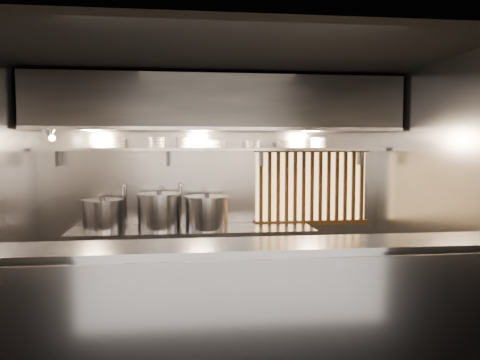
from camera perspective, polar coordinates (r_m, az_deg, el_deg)
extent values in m
plane|color=black|center=(5.04, -1.84, -18.23)|extent=(4.50, 4.50, 0.00)
plane|color=black|center=(4.75, -1.92, 14.86)|extent=(4.50, 4.50, 0.00)
plane|color=gray|center=(6.18, -3.10, -0.70)|extent=(4.50, 0.00, 4.50)
plane|color=gray|center=(5.38, 22.78, -1.71)|extent=(0.00, 3.00, 3.00)
cube|color=#A0A0A5|center=(3.96, -0.59, -16.04)|extent=(4.50, 0.50, 1.10)
cube|color=#939399|center=(3.72, -0.12, -17.40)|extent=(4.50, 0.02, 1.01)
cube|color=#A0A0A5|center=(3.80, -0.59, -8.01)|extent=(4.50, 0.56, 0.03)
cube|color=#A0A0A5|center=(5.96, -5.75, -10.16)|extent=(3.00, 0.70, 0.90)
cube|color=#A0A0A5|center=(5.98, -3.00, 3.75)|extent=(4.40, 0.34, 0.04)
cube|color=#2D2D30|center=(5.78, -2.87, 9.15)|extent=(4.40, 0.80, 0.65)
cube|color=#A0A0A5|center=(5.36, -2.56, 6.29)|extent=(4.40, 0.03, 0.04)
cube|color=#FAC370|center=(6.38, 8.64, -0.77)|extent=(1.50, 0.02, 0.92)
cube|color=brown|center=(6.31, 8.81, 3.63)|extent=(1.56, 0.06, 0.06)
cube|color=brown|center=(6.39, 8.72, -5.19)|extent=(1.56, 0.06, 0.06)
cube|color=brown|center=(6.18, 2.57, -0.88)|extent=(0.04, 0.04, 0.92)
cube|color=brown|center=(6.20, 3.62, -0.87)|extent=(0.04, 0.04, 0.92)
cube|color=brown|center=(6.22, 4.67, -0.86)|extent=(0.04, 0.04, 0.92)
cube|color=brown|center=(6.25, 5.71, -0.84)|extent=(0.04, 0.04, 0.92)
cube|color=brown|center=(6.27, 6.73, -0.83)|extent=(0.04, 0.04, 0.92)
cube|color=brown|center=(6.30, 7.75, -0.82)|extent=(0.04, 0.04, 0.92)
cube|color=brown|center=(6.33, 8.76, -0.81)|extent=(0.04, 0.04, 0.92)
cube|color=brown|center=(6.36, 9.76, -0.79)|extent=(0.04, 0.04, 0.92)
cube|color=brown|center=(6.40, 10.75, -0.78)|extent=(0.04, 0.04, 0.92)
cube|color=brown|center=(6.43, 11.73, -0.77)|extent=(0.04, 0.04, 0.92)
cube|color=brown|center=(6.47, 12.70, -0.75)|extent=(0.04, 0.04, 0.92)
cube|color=brown|center=(6.51, 13.66, -0.74)|extent=(0.04, 0.04, 0.92)
cube|color=brown|center=(6.55, 14.60, -0.73)|extent=(0.04, 0.04, 0.92)
cylinder|color=silver|center=(6.18, -13.77, -2.76)|extent=(0.03, 0.03, 0.48)
sphere|color=silver|center=(6.16, -13.81, -0.54)|extent=(0.04, 0.04, 0.04)
cylinder|color=silver|center=(6.03, -13.96, -0.64)|extent=(0.03, 0.26, 0.03)
sphere|color=silver|center=(5.90, -14.11, -0.74)|extent=(0.04, 0.04, 0.04)
cylinder|color=silver|center=(5.91, -14.10, -1.42)|extent=(0.03, 0.03, 0.14)
cylinder|color=silver|center=(6.14, -7.26, -2.73)|extent=(0.03, 0.03, 0.48)
sphere|color=silver|center=(6.11, -7.28, -0.49)|extent=(0.04, 0.04, 0.04)
cylinder|color=silver|center=(5.98, -7.29, -0.59)|extent=(0.03, 0.26, 0.03)
sphere|color=silver|center=(5.85, -7.30, -0.69)|extent=(0.04, 0.04, 0.04)
cylinder|color=silver|center=(5.86, -7.29, -1.37)|extent=(0.03, 0.03, 0.14)
cone|color=#A0A0A5|center=(5.70, -22.19, 5.36)|extent=(0.25, 0.27, 0.20)
sphere|color=#FFE0B2|center=(5.67, -21.94, 4.77)|extent=(0.07, 0.07, 0.07)
cylinder|color=#2D2D30|center=(5.79, -21.95, 6.13)|extent=(0.02, 0.22, 0.02)
cylinder|color=#2D2D30|center=(5.85, -3.91, 5.31)|extent=(0.01, 0.01, 0.12)
sphere|color=#FFE0B2|center=(5.85, -3.90, 4.52)|extent=(0.09, 0.09, 0.09)
cylinder|color=#A0A0A5|center=(5.94, -16.39, -4.22)|extent=(0.54, 0.54, 0.35)
cylinder|color=#A0A0A5|center=(5.92, -16.42, -2.42)|extent=(0.57, 0.57, 0.03)
cylinder|color=#2D2D30|center=(5.92, -16.43, -2.09)|extent=(0.06, 0.06, 0.04)
cylinder|color=#A0A0A5|center=(5.80, -4.05, -4.11)|extent=(0.54, 0.54, 0.38)
cylinder|color=#A0A0A5|center=(5.77, -4.06, -2.11)|extent=(0.58, 0.58, 0.03)
cylinder|color=#2D2D30|center=(5.77, -4.06, -1.77)|extent=(0.06, 0.06, 0.04)
cylinder|color=#A0A0A5|center=(5.86, -9.82, -3.90)|extent=(0.52, 0.52, 0.41)
cylinder|color=#A0A0A5|center=(5.83, -9.84, -1.75)|extent=(0.55, 0.55, 0.03)
cylinder|color=#2D2D30|center=(5.83, -9.85, -1.40)|extent=(0.06, 0.06, 0.04)
cylinder|color=white|center=(6.02, -14.76, 4.01)|extent=(0.20, 0.20, 0.03)
cylinder|color=white|center=(6.02, -14.77, 4.37)|extent=(0.20, 0.20, 0.03)
cylinder|color=white|center=(6.02, -14.77, 4.73)|extent=(0.20, 0.20, 0.03)
cylinder|color=white|center=(6.02, -14.78, 5.00)|extent=(0.22, 0.22, 0.01)
cylinder|color=white|center=(5.97, -10.12, 4.08)|extent=(0.20, 0.20, 0.03)
cylinder|color=white|center=(5.97, -10.13, 4.44)|extent=(0.20, 0.20, 0.03)
cylinder|color=white|center=(5.97, -10.13, 4.81)|extent=(0.20, 0.20, 0.03)
cylinder|color=white|center=(5.97, -10.14, 5.07)|extent=(0.22, 0.22, 0.01)
cylinder|color=white|center=(5.96, -6.82, 4.11)|extent=(0.19, 0.19, 0.03)
cylinder|color=white|center=(5.96, -6.82, 4.48)|extent=(0.19, 0.19, 0.03)
cylinder|color=white|center=(5.97, -6.83, 4.84)|extent=(0.19, 0.19, 0.03)
cylinder|color=white|center=(5.97, -6.83, 5.11)|extent=(0.20, 0.20, 0.01)
cylinder|color=white|center=(5.98, -2.70, 4.14)|extent=(0.21, 0.21, 0.03)
cylinder|color=white|center=(5.98, -2.70, 4.50)|extent=(0.21, 0.21, 0.03)
cylinder|color=white|center=(5.98, -2.70, 4.77)|extent=(0.23, 0.23, 0.01)
cylinder|color=white|center=(6.03, 1.57, 4.14)|extent=(0.18, 0.18, 0.03)
cylinder|color=white|center=(6.03, 1.57, 4.50)|extent=(0.18, 0.18, 0.03)
cylinder|color=white|center=(6.03, 1.57, 4.76)|extent=(0.20, 0.20, 0.01)
cylinder|color=white|center=(6.11, 5.48, 4.12)|extent=(0.21, 0.21, 0.03)
cylinder|color=white|center=(6.11, 5.48, 4.48)|extent=(0.21, 0.21, 0.03)
cylinder|color=white|center=(6.11, 5.48, 4.74)|extent=(0.23, 0.23, 0.01)
cylinder|color=white|center=(6.22, 9.56, 4.08)|extent=(0.22, 0.22, 0.03)
cylinder|color=white|center=(6.22, 9.57, 4.43)|extent=(0.22, 0.22, 0.03)
cylinder|color=white|center=(6.22, 9.57, 4.78)|extent=(0.22, 0.22, 0.03)
cylinder|color=white|center=(6.22, 9.57, 5.04)|extent=(0.23, 0.23, 0.01)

